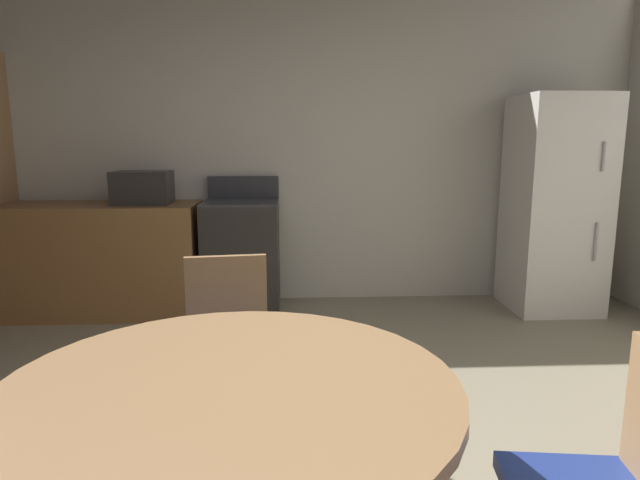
{
  "coord_description": "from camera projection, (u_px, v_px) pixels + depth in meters",
  "views": [
    {
      "loc": [
        0.0,
        -1.85,
        1.4
      ],
      "look_at": [
        0.15,
        0.99,
        0.88
      ],
      "focal_mm": 30.54,
      "sensor_mm": 36.0,
      "label": 1
    }
  ],
  "objects": [
    {
      "name": "refrigerator",
      "position": [
        554.0,
        205.0,
        4.47
      ],
      "size": [
        0.68,
        0.68,
        1.76
      ],
      "color": "white",
      "rests_on": "ground"
    },
    {
      "name": "chair_north",
      "position": [
        227.0,
        339.0,
        2.5
      ],
      "size": [
        0.45,
        0.45,
        0.87
      ],
      "rotation": [
        0.0,
        0.0,
        4.84
      ],
      "color": "#9E754C",
      "rests_on": "ground"
    },
    {
      "name": "microwave",
      "position": [
        142.0,
        188.0,
        4.33
      ],
      "size": [
        0.44,
        0.32,
        0.26
      ],
      "primitive_type": "cube",
      "color": "#2D2B28",
      "rests_on": "kitchen_counter"
    },
    {
      "name": "wall_back",
      "position": [
        292.0,
        146.0,
        4.72
      ],
      "size": [
        6.14,
        0.12,
        2.7
      ],
      "primitive_type": "cube",
      "color": "beige",
      "rests_on": "ground"
    },
    {
      "name": "oven_range",
      "position": [
        242.0,
        256.0,
        4.47
      ],
      "size": [
        0.6,
        0.6,
        1.1
      ],
      "color": "#2D2B28",
      "rests_on": "ground"
    },
    {
      "name": "dining_table",
      "position": [
        229.0,
        436.0,
        1.49
      ],
      "size": [
        1.25,
        1.25,
        0.76
      ],
      "color": "#9E754C",
      "rests_on": "ground"
    },
    {
      "name": "kitchen_counter",
      "position": [
        74.0,
        259.0,
        4.4
      ],
      "size": [
        2.0,
        0.6,
        0.9
      ],
      "primitive_type": "cube",
      "color": "olive",
      "rests_on": "ground"
    }
  ]
}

